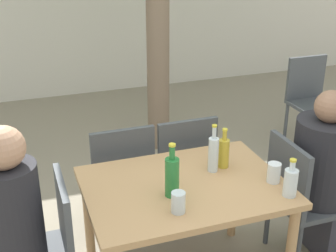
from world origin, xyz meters
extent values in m
cylinder|color=#7A6651|center=(0.49, 2.01, 1.20)|extent=(0.22, 0.22, 2.40)
cube|color=tan|center=(0.00, 0.00, 0.72)|extent=(1.17, 0.85, 0.04)
cylinder|color=tan|center=(-0.53, 0.37, 0.35)|extent=(0.06, 0.06, 0.70)
cylinder|color=tan|center=(0.53, 0.37, 0.35)|extent=(0.06, 0.06, 0.70)
cube|color=#474C51|center=(-0.71, 0.00, 0.67)|extent=(0.04, 0.44, 0.45)
cube|color=#474C51|center=(0.91, 0.00, 0.43)|extent=(0.44, 0.44, 0.04)
cube|color=#474C51|center=(0.71, 0.00, 0.67)|extent=(0.04, 0.44, 0.45)
cylinder|color=#474C51|center=(1.10, 0.19, 0.21)|extent=(0.04, 0.04, 0.41)
cylinder|color=#474C51|center=(0.72, -0.19, 0.21)|extent=(0.04, 0.04, 0.41)
cylinder|color=#474C51|center=(0.72, 0.19, 0.21)|extent=(0.04, 0.04, 0.41)
cube|color=#474C51|center=(-0.23, 0.75, 0.43)|extent=(0.44, 0.44, 0.04)
cube|color=#474C51|center=(-0.23, 0.55, 0.67)|extent=(0.44, 0.04, 0.45)
cylinder|color=#474C51|center=(-0.04, 0.94, 0.21)|extent=(0.04, 0.04, 0.41)
cylinder|color=#474C51|center=(-0.42, 0.94, 0.21)|extent=(0.04, 0.04, 0.41)
cylinder|color=#474C51|center=(-0.04, 0.56, 0.21)|extent=(0.04, 0.04, 0.41)
cylinder|color=#474C51|center=(-0.42, 0.56, 0.21)|extent=(0.04, 0.04, 0.41)
cube|color=#474C51|center=(0.23, 0.75, 0.43)|extent=(0.44, 0.44, 0.04)
cube|color=#474C51|center=(0.23, 0.55, 0.67)|extent=(0.44, 0.04, 0.45)
cylinder|color=#474C51|center=(0.42, 0.94, 0.21)|extent=(0.04, 0.04, 0.41)
cylinder|color=#474C51|center=(0.04, 0.94, 0.21)|extent=(0.04, 0.04, 0.41)
cylinder|color=#474C51|center=(0.42, 0.56, 0.21)|extent=(0.04, 0.04, 0.41)
cylinder|color=#474C51|center=(0.04, 0.56, 0.21)|extent=(0.04, 0.04, 0.41)
cube|color=#474C51|center=(2.02, 1.51, 0.43)|extent=(0.44, 0.44, 0.04)
cube|color=#474C51|center=(2.02, 1.71, 0.67)|extent=(0.44, 0.04, 0.45)
cylinder|color=#474C51|center=(1.83, 1.32, 0.21)|extent=(0.04, 0.04, 0.41)
cylinder|color=#474C51|center=(1.83, 1.70, 0.21)|extent=(0.04, 0.04, 0.41)
cylinder|color=#474C51|center=(2.21, 1.70, 0.21)|extent=(0.04, 0.04, 0.41)
cylinder|color=#232328|center=(-0.97, 0.00, 0.74)|extent=(0.30, 0.30, 0.59)
sphere|color=tan|center=(-0.97, 0.00, 1.14)|extent=(0.23, 0.23, 0.23)
cylinder|color=#232328|center=(0.97, 0.00, 0.73)|extent=(0.40, 0.40, 0.57)
sphere|color=#936B51|center=(0.97, 0.00, 1.11)|extent=(0.21, 0.21, 0.21)
cylinder|color=gold|center=(0.31, 0.12, 0.84)|extent=(0.07, 0.07, 0.18)
cylinder|color=gold|center=(0.31, 0.12, 0.96)|extent=(0.03, 0.03, 0.06)
cylinder|color=gold|center=(0.31, 0.12, 1.00)|extent=(0.03, 0.03, 0.01)
cylinder|color=#287A38|center=(-0.11, -0.09, 0.86)|extent=(0.08, 0.08, 0.23)
cylinder|color=#287A38|center=(-0.11, -0.09, 1.01)|extent=(0.03, 0.03, 0.08)
cylinder|color=gold|center=(-0.11, -0.09, 1.06)|extent=(0.04, 0.04, 0.01)
cylinder|color=silver|center=(0.51, -0.31, 0.82)|extent=(0.08, 0.08, 0.16)
cylinder|color=silver|center=(0.51, -0.31, 0.93)|extent=(0.03, 0.03, 0.06)
cylinder|color=gold|center=(0.51, -0.31, 0.97)|extent=(0.04, 0.04, 0.01)
cylinder|color=silver|center=(0.22, 0.10, 0.85)|extent=(0.06, 0.06, 0.22)
cylinder|color=silver|center=(0.22, 0.10, 1.00)|extent=(0.03, 0.03, 0.08)
cylinder|color=gold|center=(0.22, 0.10, 1.05)|extent=(0.03, 0.03, 0.01)
cylinder|color=silver|center=(-0.14, -0.25, 0.80)|extent=(0.08, 0.08, 0.12)
cylinder|color=white|center=(0.51, -0.14, 0.80)|extent=(0.08, 0.08, 0.12)
camera|label=1|loc=(-0.88, -2.22, 2.16)|focal=50.00mm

